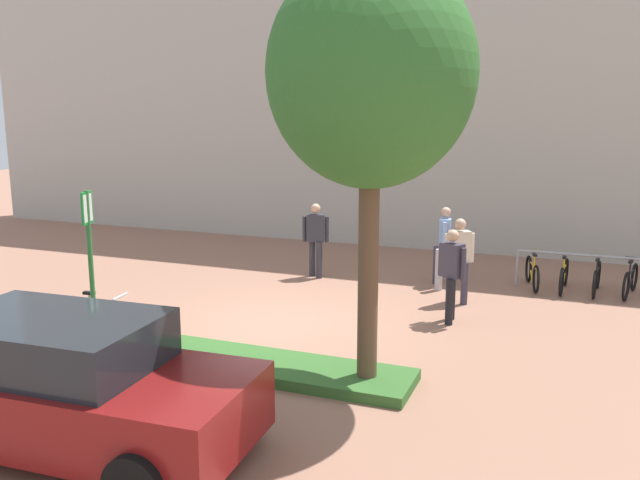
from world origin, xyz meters
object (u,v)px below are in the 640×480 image
Objects in this scene: tree_sidewalk at (371,75)px; parking_sign_post at (90,246)px; car_maroon_wagon at (65,384)px; person_casual_tan at (445,240)px; bike_rack_cluster at (580,276)px; person_suited_dark at (452,270)px; bike_at_sign at (101,322)px; bollard_steel at (439,270)px; person_shirt_blue at (459,255)px; person_suited_navy at (316,235)px.

tree_sidewalk reaches higher than parking_sign_post.
parking_sign_post is 3.57m from car_maroon_wagon.
car_maroon_wagon is at bearing -106.37° from person_casual_tan.
bike_rack_cluster is 1.55× the size of person_suited_dark.
bollard_steel is (4.60, 5.26, 0.10)m from bike_at_sign.
person_casual_tan is at bearing 73.63° from car_maroon_wagon.
person_suited_dark and person_casual_tan have the same top height.
car_maroon_wagon is (-3.17, -7.43, -0.23)m from person_shirt_blue.
tree_sidewalk is 1.32× the size of car_maroon_wagon.
tree_sidewalk is 2.17× the size of bike_rack_cluster.
tree_sidewalk is 6.84m from person_casual_tan.
person_casual_tan is at bearing 52.86° from parking_sign_post.
person_casual_tan is at bearing 103.31° from person_suited_dark.
person_suited_navy is at bearing -171.32° from bike_rack_cluster.
person_suited_dark reaches higher than bike_rack_cluster.
bike_rack_cluster is 0.61× the size of car_maroon_wagon.
person_suited_navy is at bearing 118.33° from tree_sidewalk.
person_shirt_blue reaches higher than bike_at_sign.
bike_rack_cluster is 2.93m from person_casual_tan.
person_suited_dark is 2.80m from person_casual_tan.
tree_sidewalk is 5.33m from parking_sign_post.
car_maroon_wagon is at bearing -55.14° from parking_sign_post.
bollard_steel is at bearing 49.73° from parking_sign_post.
bollard_steel is 0.83m from person_casual_tan.
tree_sidewalk is at bearing -61.67° from person_suited_navy.
tree_sidewalk reaches higher than person_casual_tan.
person_casual_tan is at bearing 90.81° from tree_sidewalk.
person_suited_navy is (1.71, 5.52, -0.69)m from parking_sign_post.
person_casual_tan reaches higher than car_maroon_wagon.
person_shirt_blue is at bearing 84.04° from tree_sidewalk.
bollard_steel is 0.52× the size of person_casual_tan.
person_casual_tan is 9.26m from car_maroon_wagon.
person_casual_tan is at bearing 52.08° from bike_at_sign.
person_suited_navy is 1.00× the size of person_shirt_blue.
person_suited_navy and person_shirt_blue have the same top height.
bike_at_sign is 0.63× the size of bike_rack_cluster.
person_suited_dark is 1.00× the size of person_casual_tan.
tree_sidewalk is 5.64m from person_shirt_blue.
person_casual_tan is (-0.01, 0.63, 0.53)m from bollard_steel.
car_maroon_wagon is (1.97, -2.83, -0.91)m from parking_sign_post.
parking_sign_post is 1.49× the size of person_suited_navy.
tree_sidewalk reaches higher than bollard_steel.
person_suited_dark is 6.97m from car_maroon_wagon.
parking_sign_post is 7.21m from bollard_steel.
car_maroon_wagon is (0.26, -8.35, -0.23)m from person_suited_navy.
person_suited_dark is 1.00× the size of person_shirt_blue.
person_suited_navy reaches higher than bollard_steel.
parking_sign_post is at bearing -147.50° from person_suited_dark.
bike_rack_cluster is at bearing 40.75° from parking_sign_post.
person_suited_dark is 0.39× the size of car_maroon_wagon.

